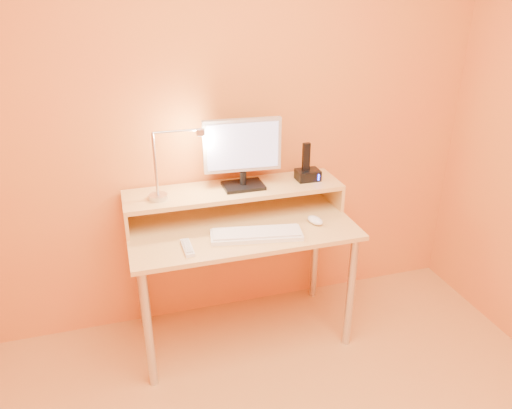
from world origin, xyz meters
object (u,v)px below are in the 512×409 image
object	(u,v)px
mouse	(315,220)
remote_control	(187,248)
lamp_base	(158,197)
keyboard	(256,235)
monitor_panel	(242,145)
phone_dock	(308,175)

from	to	relation	value
mouse	remote_control	distance (m)	0.71
lamp_base	keyboard	size ratio (longest dim) A/B	0.21
keyboard	monitor_panel	bearing A→B (deg)	97.83
monitor_panel	remote_control	size ratio (longest dim) A/B	2.59
phone_dock	keyboard	xyz separation A→B (m)	(-0.39, -0.29, -0.18)
lamp_base	remote_control	distance (m)	0.34
remote_control	mouse	bearing A→B (deg)	5.51
monitor_panel	mouse	distance (m)	0.56
monitor_panel	keyboard	xyz separation A→B (m)	(-0.01, -0.30, -0.39)
phone_dock	mouse	world-z (taller)	phone_dock
monitor_panel	lamp_base	size ratio (longest dim) A/B	4.21
monitor_panel	phone_dock	distance (m)	0.43
keyboard	mouse	size ratio (longest dim) A/B	4.25
monitor_panel	mouse	world-z (taller)	monitor_panel
lamp_base	phone_dock	xyz separation A→B (m)	(0.85, 0.03, 0.02)
monitor_panel	lamp_base	distance (m)	0.52
keyboard	mouse	distance (m)	0.35
mouse	remote_control	world-z (taller)	mouse
mouse	lamp_base	bearing A→B (deg)	150.84
monitor_panel	keyboard	distance (m)	0.49
lamp_base	keyboard	bearing A→B (deg)	-29.56
lamp_base	remote_control	size ratio (longest dim) A/B	0.62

